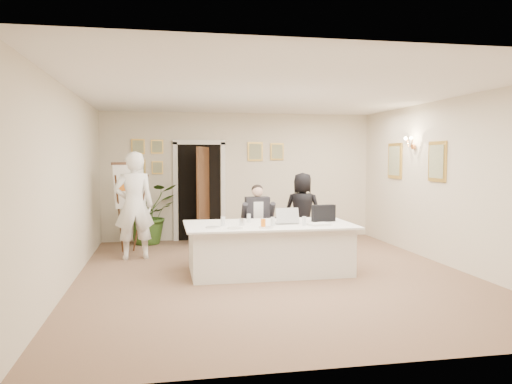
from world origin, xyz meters
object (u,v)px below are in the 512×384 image
at_px(flip_chart, 128,212).
at_px(paper_stack, 319,224).
at_px(steel_jug, 242,222).
at_px(standing_man, 134,206).
at_px(seated_man, 258,221).
at_px(laptop_bag, 324,213).
at_px(oj_glass, 263,223).
at_px(laptop, 285,214).
at_px(standing_woman, 303,211).
at_px(conference_table, 269,248).
at_px(potted_palm, 148,214).

bearing_deg(flip_chart, paper_stack, -38.55).
bearing_deg(steel_jug, standing_man, 137.42).
height_order(seated_man, laptop_bag, seated_man).
xyz_separation_m(seated_man, standing_man, (-2.18, 0.38, 0.29)).
distance_m(standing_man, paper_stack, 3.38).
xyz_separation_m(paper_stack, oj_glass, (-0.90, -0.10, 0.05)).
bearing_deg(laptop, paper_stack, -38.26).
xyz_separation_m(flip_chart, standing_woman, (3.38, -0.25, -0.02)).
distance_m(seated_man, paper_stack, 1.56).
xyz_separation_m(laptop_bag, steel_jug, (-1.38, -0.21, -0.08)).
relative_size(standing_woman, laptop, 4.01).
relative_size(oj_glass, steel_jug, 1.18).
bearing_deg(steel_jug, seated_man, 68.24).
relative_size(seated_man, standing_woman, 0.89).
height_order(flip_chart, standing_woman, flip_chart).
distance_m(conference_table, flip_chart, 3.15).
distance_m(standing_woman, oj_glass, 2.59).
relative_size(standing_man, standing_woman, 1.26).
distance_m(seated_man, laptop_bag, 1.35).
height_order(conference_table, flip_chart, flip_chart).
height_order(laptop, paper_stack, laptop).
bearing_deg(seated_man, laptop, -69.53).
bearing_deg(seated_man, steel_jug, -104.21).
xyz_separation_m(standing_man, potted_palm, (0.20, 1.60, -0.33)).
bearing_deg(standing_man, steel_jug, 128.51).
bearing_deg(flip_chart, standing_woman, -4.26).
height_order(conference_table, seated_man, seated_man).
relative_size(conference_table, standing_man, 1.37).
bearing_deg(laptop_bag, oj_glass, -163.29).
distance_m(conference_table, oj_glass, 0.63).
distance_m(flip_chart, standing_woman, 3.39).
relative_size(laptop_bag, steel_jug, 3.54).
bearing_deg(laptop, laptop_bag, 4.52).
xyz_separation_m(standing_woman, paper_stack, (-0.35, -2.16, 0.03)).
relative_size(seated_man, flip_chart, 0.80).
bearing_deg(steel_jug, oj_glass, -47.34).
height_order(standing_man, oj_glass, standing_man).
xyz_separation_m(seated_man, steel_jug, (-0.47, -1.19, 0.15)).
bearing_deg(steel_jug, flip_chart, 129.89).
xyz_separation_m(conference_table, standing_woman, (1.08, 1.86, 0.37)).
distance_m(potted_palm, paper_stack, 4.30).
bearing_deg(standing_woman, oj_glass, 87.65).
bearing_deg(steel_jug, laptop_bag, 8.80).
height_order(seated_man, potted_palm, seated_man).
distance_m(paper_stack, oj_glass, 0.91).
height_order(conference_table, paper_stack, paper_stack).
distance_m(conference_table, paper_stack, 0.88).
relative_size(conference_table, standing_woman, 1.73).
xyz_separation_m(potted_palm, steel_jug, (1.50, -3.16, 0.20)).
height_order(potted_palm, laptop_bag, potted_palm).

